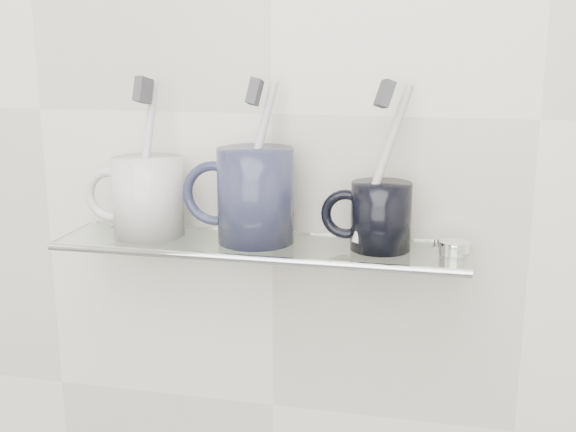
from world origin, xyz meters
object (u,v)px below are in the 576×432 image
(mug_left, at_px, (148,197))
(mug_center, at_px, (256,196))
(shelf_glass, at_px, (260,246))
(mug_right, at_px, (381,216))

(mug_left, relative_size, mug_center, 0.86)
(shelf_glass, bearing_deg, mug_left, 178.03)
(mug_left, bearing_deg, mug_right, -14.28)
(mug_center, bearing_deg, mug_left, 163.84)
(shelf_glass, relative_size, mug_center, 4.37)
(mug_left, xyz_separation_m, mug_center, (0.14, 0.00, 0.01))
(shelf_glass, xyz_separation_m, mug_right, (0.15, 0.00, 0.04))
(mug_center, bearing_deg, mug_right, -16.16)
(mug_center, relative_size, mug_right, 1.44)
(mug_left, bearing_deg, shelf_glass, -16.25)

